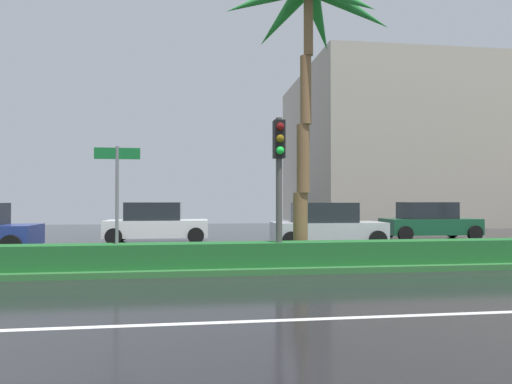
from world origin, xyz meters
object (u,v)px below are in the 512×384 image
at_px(palm_tree_centre_left, 308,21).
at_px(car_in_traffic_third, 327,226).
at_px(traffic_signal_median_right, 279,164).
at_px(car_in_traffic_second, 156,223).
at_px(street_name_sign, 117,190).
at_px(car_in_traffic_fourth, 429,221).

bearing_deg(palm_tree_centre_left, car_in_traffic_third, 68.11).
distance_m(palm_tree_centre_left, traffic_signal_median_right, 4.14).
bearing_deg(car_in_traffic_second, palm_tree_centre_left, -58.91).
distance_m(street_name_sign, car_in_traffic_third, 9.02).
bearing_deg(street_name_sign, traffic_signal_median_right, -2.65).
xyz_separation_m(street_name_sign, car_in_traffic_fourth, (12.64, 8.20, -1.25)).
height_order(palm_tree_centre_left, car_in_traffic_second, palm_tree_centre_left).
distance_m(palm_tree_centre_left, car_in_traffic_fourth, 12.37).
bearing_deg(car_in_traffic_fourth, car_in_traffic_second, 179.39).
height_order(traffic_signal_median_right, car_in_traffic_second, traffic_signal_median_right).
relative_size(traffic_signal_median_right, car_in_traffic_fourth, 0.88).
height_order(car_in_traffic_second, car_in_traffic_fourth, same).
relative_size(street_name_sign, car_in_traffic_third, 0.70).
bearing_deg(car_in_traffic_third, car_in_traffic_fourth, 24.80).
xyz_separation_m(palm_tree_centre_left, street_name_sign, (-4.94, -0.53, -4.63)).
relative_size(palm_tree_centre_left, car_in_traffic_fourth, 1.87).
bearing_deg(traffic_signal_median_right, car_in_traffic_fourth, 44.18).
distance_m(car_in_traffic_third, car_in_traffic_fourth, 6.25).
height_order(traffic_signal_median_right, street_name_sign, traffic_signal_median_right).
height_order(palm_tree_centre_left, car_in_traffic_third, palm_tree_centre_left).
distance_m(palm_tree_centre_left, street_name_sign, 6.79).
bearing_deg(palm_tree_centre_left, car_in_traffic_second, 121.09).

